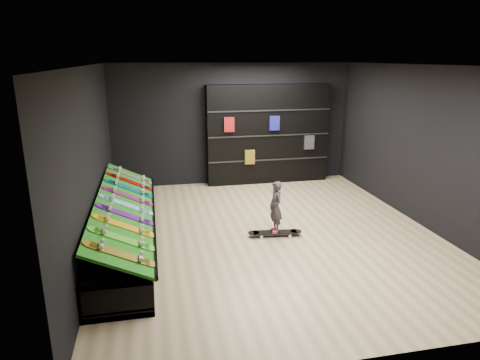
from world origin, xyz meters
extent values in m
cube|color=tan|center=(0.00, 0.00, 0.00)|extent=(6.00, 7.00, 0.01)
cube|color=white|center=(0.00, 0.00, 3.00)|extent=(6.00, 7.00, 0.01)
cube|color=black|center=(0.00, 3.50, 1.50)|extent=(6.00, 0.02, 3.00)
cube|color=black|center=(0.00, -3.50, 1.50)|extent=(6.00, 0.02, 3.00)
cube|color=black|center=(-3.00, 0.00, 1.50)|extent=(0.02, 7.00, 3.00)
cube|color=black|center=(3.00, 0.00, 1.50)|extent=(0.02, 7.00, 3.00)
cube|color=#145F0F|center=(-2.50, 0.00, 0.71)|extent=(0.92, 4.50, 0.46)
cube|color=black|center=(0.87, 3.32, 1.24)|extent=(3.11, 0.36, 2.49)
imported|color=black|center=(0.08, -0.14, 0.37)|extent=(0.17, 0.23, 0.57)
camera|label=1|loc=(-2.02, -7.03, 3.14)|focal=32.00mm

